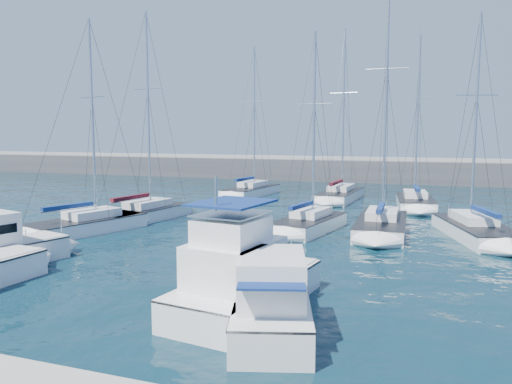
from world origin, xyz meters
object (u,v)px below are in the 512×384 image
(sailboat_mid_e, at_px, (475,230))
(sailboat_back_b, at_px, (340,195))
(motor_yacht_stbd_inner, at_px, (243,281))
(sailboat_mid_b, at_px, (144,213))
(sailboat_mid_d, at_px, (382,225))
(motor_yacht_stbd_outer, at_px, (272,303))
(sailboat_mid_a, at_px, (87,225))
(sailboat_back_c, at_px, (415,202))
(sailboat_back_a, at_px, (251,191))
(sailboat_mid_c, at_px, (309,224))

(sailboat_mid_e, bearing_deg, sailboat_back_b, 110.01)
(motor_yacht_stbd_inner, relative_size, sailboat_mid_b, 0.49)
(sailboat_mid_d, distance_m, sailboat_mid_e, 5.90)
(motor_yacht_stbd_outer, distance_m, sailboat_mid_d, 18.78)
(sailboat_mid_e, bearing_deg, sailboat_mid_a, 179.03)
(sailboat_mid_d, xyz_separation_m, sailboat_back_c, (1.74, 12.78, -0.01))
(sailboat_back_b, bearing_deg, motor_yacht_stbd_outer, -80.55)
(sailboat_mid_a, relative_size, sailboat_back_c, 0.93)
(motor_yacht_stbd_outer, xyz_separation_m, sailboat_back_b, (-3.83, 34.66, -0.41))
(motor_yacht_stbd_outer, height_order, sailboat_back_a, sailboat_back_a)
(sailboat_back_a, height_order, sailboat_back_b, sailboat_back_b)
(sailboat_back_a, bearing_deg, sailboat_mid_d, -39.44)
(motor_yacht_stbd_outer, distance_m, sailboat_back_a, 37.73)
(sailboat_mid_a, bearing_deg, sailboat_mid_b, 96.93)
(sailboat_back_b, bearing_deg, sailboat_back_a, -179.79)
(sailboat_mid_e, xyz_separation_m, sailboat_back_c, (-4.14, 12.45, 0.02))
(sailboat_mid_e, height_order, sailboat_back_a, sailboat_back_a)
(sailboat_back_a, bearing_deg, motor_yacht_stbd_inner, -63.10)
(motor_yacht_stbd_outer, xyz_separation_m, sailboat_mid_a, (-17.19, 12.09, -0.42))
(motor_yacht_stbd_inner, distance_m, sailboat_mid_a, 18.84)
(sailboat_mid_e, distance_m, sailboat_back_b, 19.46)
(sailboat_mid_a, height_order, sailboat_back_b, sailboat_back_b)
(sailboat_mid_e, bearing_deg, sailboat_back_a, 126.50)
(sailboat_back_a, relative_size, sailboat_back_b, 0.94)
(motor_yacht_stbd_inner, height_order, sailboat_back_c, sailboat_back_c)
(sailboat_mid_d, distance_m, sailboat_back_c, 12.90)
(sailboat_back_b, distance_m, sailboat_back_c, 8.09)
(motor_yacht_stbd_inner, distance_m, sailboat_mid_e, 19.92)
(sailboat_mid_b, relative_size, sailboat_mid_d, 0.92)
(sailboat_mid_e, bearing_deg, motor_yacht_stbd_inner, -134.64)
(sailboat_mid_d, bearing_deg, sailboat_mid_c, -169.68)
(sailboat_mid_c, relative_size, sailboat_back_a, 0.85)
(sailboat_mid_b, relative_size, sailboat_mid_c, 1.17)
(sailboat_back_c, bearing_deg, motor_yacht_stbd_outer, -102.76)
(sailboat_mid_a, relative_size, sailboat_back_b, 0.84)
(sailboat_back_c, bearing_deg, sailboat_mid_d, -103.99)
(motor_yacht_stbd_outer, bearing_deg, sailboat_mid_b, 115.37)
(motor_yacht_stbd_inner, relative_size, sailboat_back_c, 0.51)
(motor_yacht_stbd_inner, xyz_separation_m, motor_yacht_stbd_outer, (1.64, -1.47, -0.19))
(sailboat_mid_a, distance_m, sailboat_back_c, 28.42)
(motor_yacht_stbd_outer, relative_size, sailboat_back_c, 0.45)
(motor_yacht_stbd_outer, distance_m, sailboat_mid_c, 17.89)
(sailboat_back_c, bearing_deg, sailboat_mid_e, -77.82)
(sailboat_mid_c, bearing_deg, sailboat_back_a, 132.04)
(sailboat_mid_c, relative_size, sailboat_back_b, 0.80)
(sailboat_mid_c, xyz_separation_m, sailboat_back_c, (6.58, 13.83, 0.01))
(motor_yacht_stbd_outer, height_order, sailboat_mid_d, sailboat_mid_d)
(sailboat_mid_c, distance_m, sailboat_back_c, 15.32)
(motor_yacht_stbd_inner, distance_m, sailboat_mid_c, 16.23)
(sailboat_mid_a, height_order, sailboat_mid_d, sailboat_mid_d)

